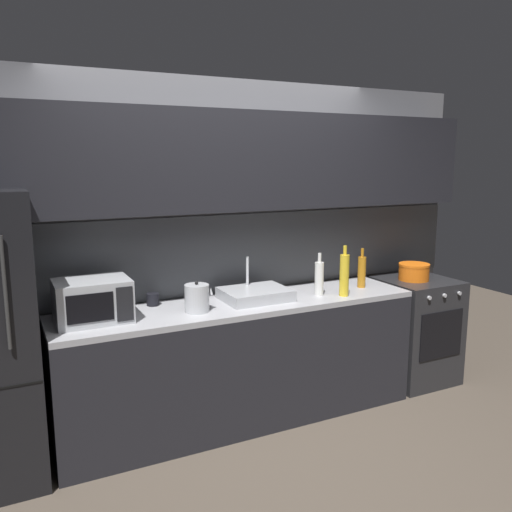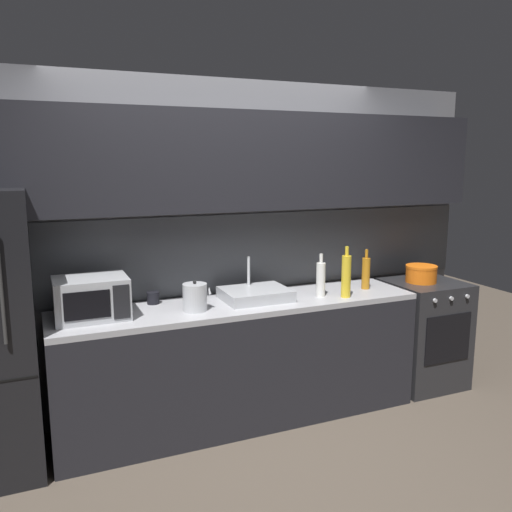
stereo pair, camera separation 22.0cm
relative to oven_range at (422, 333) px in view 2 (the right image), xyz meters
The scene contains 12 objects.
ground_plane 1.95m from the oven_range, 151.69° to the right, with size 10.00×10.00×0.00m, color #4C4238.
back_wall 2.02m from the oven_range, 169.83° to the left, with size 4.40×0.44×2.50m.
counter_run 1.67m from the oven_range, behind, with size 2.66×0.60×0.90m.
oven_range is the anchor object (origin of this frame).
microwave 2.76m from the oven_range, behind, with size 0.46×0.35×0.27m.
sink_basin 1.62m from the oven_range, behind, with size 0.48×0.38×0.30m.
kettle 2.10m from the oven_range, behind, with size 0.20×0.17×0.21m.
wine_bottle_white 1.21m from the oven_range, behind, with size 0.07×0.07×0.32m.
wine_bottle_yellow 1.10m from the oven_range, 169.34° to the right, with size 0.07×0.07×0.38m.
wine_bottle_amber 0.84m from the oven_range, behind, with size 0.06×0.06×0.32m.
mug_dark 2.32m from the oven_range, behind, with size 0.09×0.09×0.09m, color black.
cooking_pot 0.52m from the oven_range, behind, with size 0.26×0.26×0.14m.
Camera 2 is at (-1.34, -2.52, 1.91)m, focal length 37.06 mm.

